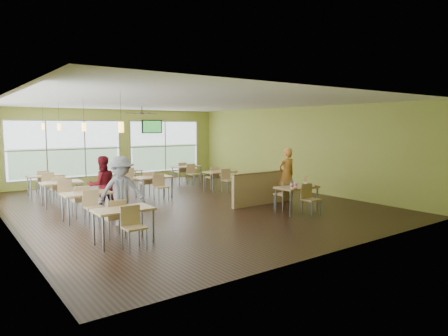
{
  "coord_description": "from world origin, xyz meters",
  "views": [
    {
      "loc": [
        -6.33,
        -10.91,
        2.47
      ],
      "look_at": [
        1.23,
        -0.51,
        1.12
      ],
      "focal_mm": 32.0,
      "sensor_mm": 36.0,
      "label": 1
    }
  ],
  "objects_px": {
    "main_table": "(297,191)",
    "man_plaid": "(286,175)",
    "food_basket": "(307,184)",
    "half_wall_divider": "(263,188)"
  },
  "relations": [
    {
      "from": "main_table",
      "to": "man_plaid",
      "type": "distance_m",
      "value": 1.66
    },
    {
      "from": "main_table",
      "to": "man_plaid",
      "type": "bearing_deg",
      "value": 55.48
    },
    {
      "from": "food_basket",
      "to": "half_wall_divider",
      "type": "bearing_deg",
      "value": 110.05
    },
    {
      "from": "main_table",
      "to": "half_wall_divider",
      "type": "relative_size",
      "value": 0.63
    },
    {
      "from": "half_wall_divider",
      "to": "man_plaid",
      "type": "relative_size",
      "value": 1.36
    },
    {
      "from": "main_table",
      "to": "food_basket",
      "type": "distance_m",
      "value": 0.53
    },
    {
      "from": "main_table",
      "to": "man_plaid",
      "type": "height_order",
      "value": "man_plaid"
    },
    {
      "from": "main_table",
      "to": "half_wall_divider",
      "type": "bearing_deg",
      "value": 90.0
    },
    {
      "from": "man_plaid",
      "to": "half_wall_divider",
      "type": "bearing_deg",
      "value": -0.72
    },
    {
      "from": "main_table",
      "to": "half_wall_divider",
      "type": "height_order",
      "value": "half_wall_divider"
    }
  ]
}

